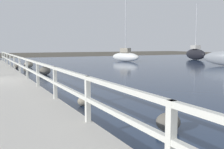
% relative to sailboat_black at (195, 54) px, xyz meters
% --- Properties ---
extents(railing, '(0.10, 32.50, 0.98)m').
position_rel_sailboat_black_xyz_m(railing, '(-24.09, -13.63, 0.16)').
color(railing, silver).
rests_on(railing, dock_walkway).
extents(boulder_downstream, '(0.57, 0.51, 0.43)m').
position_rel_sailboat_black_xyz_m(boulder_downstream, '(-22.34, -22.21, -0.62)').
color(boulder_downstream, '#666056').
rests_on(boulder_downstream, ground).
extents(boulder_far_strip, '(0.76, 0.68, 0.57)m').
position_rel_sailboat_black_xyz_m(boulder_far_strip, '(-22.41, -3.36, -0.54)').
color(boulder_far_strip, gray).
rests_on(boulder_far_strip, ground).
extents(boulder_near_dock, '(0.52, 0.47, 0.39)m').
position_rel_sailboat_black_xyz_m(boulder_near_dock, '(-23.49, -3.85, -0.64)').
color(boulder_near_dock, slate).
rests_on(boulder_near_dock, ground).
extents(boulder_upstream, '(0.74, 0.67, 0.56)m').
position_rel_sailboat_black_xyz_m(boulder_upstream, '(-22.34, -9.48, -0.55)').
color(boulder_upstream, '#666056').
rests_on(boulder_upstream, ground).
extents(boulder_water_edge, '(0.43, 0.39, 0.32)m').
position_rel_sailboat_black_xyz_m(boulder_water_edge, '(-23.11, -6.72, -0.67)').
color(boulder_water_edge, '#666056').
rests_on(boulder_water_edge, ground).
extents(boulder_mid_strip, '(0.41, 0.37, 0.30)m').
position_rel_sailboat_black_xyz_m(boulder_mid_strip, '(-23.16, -18.98, -0.68)').
color(boulder_mid_strip, gray).
rests_on(boulder_mid_strip, ground).
extents(sailboat_black, '(2.22, 4.80, 7.49)m').
position_rel_sailboat_black_xyz_m(sailboat_black, '(0.00, 0.00, 0.00)').
color(sailboat_black, black).
rests_on(sailboat_black, water_surface).
extents(sailboat_white, '(2.53, 3.88, 7.85)m').
position_rel_sailboat_black_xyz_m(sailboat_white, '(-10.47, 0.75, -0.16)').
color(sailboat_white, white).
rests_on(sailboat_white, water_surface).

